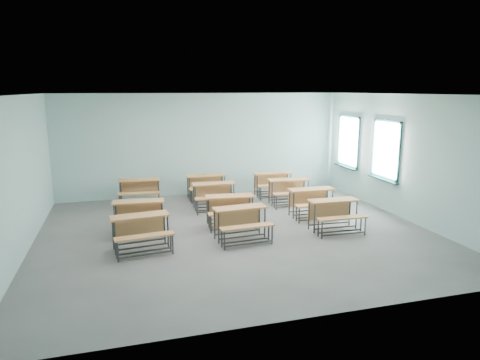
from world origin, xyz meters
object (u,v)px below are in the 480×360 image
object	(u,v)px
desk_unit_r2c1	(214,192)
desk_unit_r3c0	(140,188)
desk_unit_r0c0	(141,228)
desk_unit_r1c1	(230,206)
desk_unit_r1c0	(139,212)
desk_unit_r3c2	(274,181)
desk_unit_r1c2	(313,199)
desk_unit_r0c1	(241,219)
desk_unit_r2c2	(290,188)
desk_unit_r0c2	(335,211)
desk_unit_r3c1	(207,183)

from	to	relation	value
desk_unit_r2c1	desk_unit_r3c0	size ratio (longest dim) A/B	0.97
desk_unit_r0c0	desk_unit_r1c1	size ratio (longest dim) A/B	1.02
desk_unit_r1c0	desk_unit_r3c2	xyz separation A→B (m)	(4.27, 2.44, 0.00)
desk_unit_r1c1	desk_unit_r2c1	distance (m)	1.53
desk_unit_r1c2	desk_unit_r3c0	size ratio (longest dim) A/B	0.98
desk_unit_r1c0	desk_unit_r3c0	bearing A→B (deg)	92.23
desk_unit_r3c0	desk_unit_r1c1	bearing A→B (deg)	-47.47
desk_unit_r0c1	desk_unit_r2c2	world-z (taller)	same
desk_unit_r1c0	desk_unit_r3c0	world-z (taller)	same
desk_unit_r0c2	desk_unit_r2c1	size ratio (longest dim) A/B	0.99
desk_unit_r1c1	desk_unit_r3c1	distance (m)	2.74
desk_unit_r0c0	desk_unit_r0c1	bearing A→B (deg)	-5.70
desk_unit_r0c1	desk_unit_r1c1	world-z (taller)	same
desk_unit_r0c0	desk_unit_r1c0	bearing A→B (deg)	83.41
desk_unit_r2c2	desk_unit_r0c1	bearing A→B (deg)	-127.43
desk_unit_r0c0	desk_unit_r3c0	xyz separation A→B (m)	(0.15, 3.75, 0.00)
desk_unit_r0c0	desk_unit_r3c2	world-z (taller)	same
desk_unit_r0c1	desk_unit_r3c2	size ratio (longest dim) A/B	1.01
desk_unit_r0c1	desk_unit_r0c2	distance (m)	2.32
desk_unit_r0c0	desk_unit_r0c1	size ratio (longest dim) A/B	1.03
desk_unit_r2c2	desk_unit_r0c2	bearing A→B (deg)	-83.65
desk_unit_r0c2	desk_unit_r3c1	distance (m)	4.45
desk_unit_r0c0	desk_unit_r3c1	bearing A→B (deg)	54.03
desk_unit_r0c0	desk_unit_r0c2	xyz separation A→B (m)	(4.49, 0.05, 0.00)
desk_unit_r0c2	desk_unit_r3c0	distance (m)	5.70
desk_unit_r0c0	desk_unit_r2c1	bearing A→B (deg)	44.44
desk_unit_r0c0	desk_unit_r3c0	world-z (taller)	same
desk_unit_r0c1	desk_unit_r2c1	distance (m)	2.61
desk_unit_r0c1	desk_unit_r2c1	xyz separation A→B (m)	(-0.04, 2.60, 0.00)
desk_unit_r2c1	desk_unit_r3c2	bearing A→B (deg)	27.35
desk_unit_r1c1	desk_unit_r2c1	xyz separation A→B (m)	(-0.06, 1.53, 0.00)
desk_unit_r0c0	desk_unit_r0c2	distance (m)	4.49
desk_unit_r1c0	desk_unit_r0c0	bearing A→B (deg)	-84.42
desk_unit_r1c1	desk_unit_r3c2	size ratio (longest dim) A/B	1.01
desk_unit_r0c0	desk_unit_r0c1	distance (m)	2.17
desk_unit_r3c0	desk_unit_r0c1	bearing A→B (deg)	-56.73
desk_unit_r3c1	desk_unit_r2c2	bearing A→B (deg)	-30.66
desk_unit_r0c1	desk_unit_r3c1	size ratio (longest dim) A/B	1.04
desk_unit_r1c2	desk_unit_r3c1	xyz separation A→B (m)	(-2.30, 2.61, 0.00)
desk_unit_r1c1	desk_unit_r3c2	distance (m)	3.27
desk_unit_r3c1	desk_unit_r2c1	bearing A→B (deg)	-91.79
desk_unit_r0c1	desk_unit_r2c1	world-z (taller)	same
desk_unit_r3c0	desk_unit_r0c2	bearing A→B (deg)	-35.70
desk_unit_r0c2	desk_unit_r3c0	world-z (taller)	same
desk_unit_r0c2	desk_unit_r1c2	size ratio (longest dim) A/B	0.98
desk_unit_r2c1	desk_unit_r0c0	bearing A→B (deg)	-126.92
desk_unit_r2c1	desk_unit_r1c0	bearing A→B (deg)	-144.03
desk_unit_r1c0	desk_unit_r3c2	world-z (taller)	same
desk_unit_r2c2	desk_unit_r3c2	world-z (taller)	same
desk_unit_r1c0	desk_unit_r3c2	distance (m)	4.91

